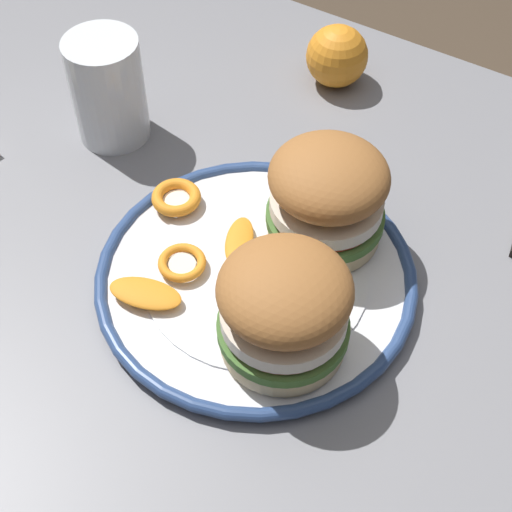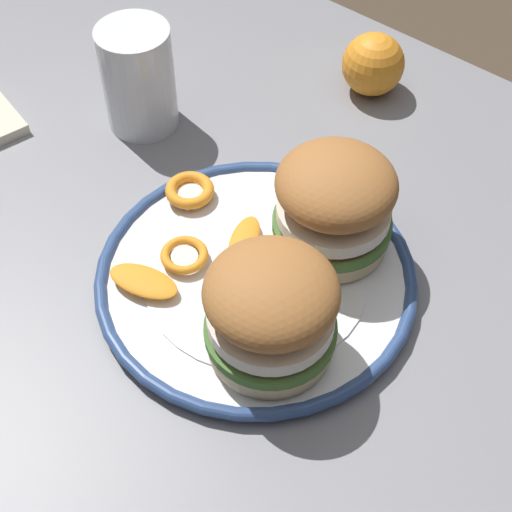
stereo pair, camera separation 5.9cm
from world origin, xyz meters
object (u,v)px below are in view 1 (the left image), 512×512
sandwich_half_left (327,195)px  sandwich_half_right (284,307)px  drinking_glass (109,96)px  dinner_plate (256,277)px  whole_orange (337,56)px  dining_table (257,330)px

sandwich_half_left → sandwich_half_right: 0.13m
drinking_glass → dinner_plate: bearing=-21.3°
drinking_glass → whole_orange: size_ratio=1.65×
sandwich_half_left → whole_orange: 0.25m
whole_orange → dinner_plate: bearing=-74.9°
dining_table → dinner_plate: size_ratio=3.74×
sandwich_half_right → whole_orange: (-0.14, 0.35, -0.03)m
dinner_plate → whole_orange: size_ratio=4.16×
sandwich_half_left → sandwich_half_right: same height
whole_orange → sandwich_half_left: bearing=-64.1°
dinner_plate → whole_orange: (-0.08, 0.30, 0.03)m
sandwich_half_left → dinner_plate: bearing=-111.3°
dining_table → sandwich_half_right: bearing=-45.7°
dining_table → whole_orange: bearing=104.1°
sandwich_half_left → sandwich_half_right: bearing=-76.3°
sandwich_half_left → drinking_glass: (-0.27, 0.02, -0.02)m
dining_table → sandwich_half_left: (0.04, 0.05, 0.18)m
sandwich_half_right → whole_orange: bearing=111.7°
sandwich_half_left → drinking_glass: bearing=175.7°
sandwich_half_left → whole_orange: sandwich_half_left is taller
dining_table → whole_orange: 0.33m
dining_table → sandwich_half_left: 0.19m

